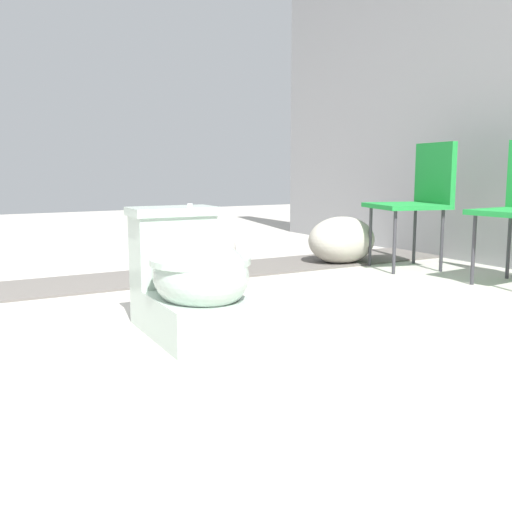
# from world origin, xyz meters

# --- Properties ---
(ground_plane) EXTENTS (14.00, 14.00, 0.00)m
(ground_plane) POSITION_xyz_m (0.00, 0.00, 0.00)
(ground_plane) COLOR #B7B2A8
(gravel_strip) EXTENTS (0.56, 8.00, 0.01)m
(gravel_strip) POSITION_xyz_m (-1.17, 0.50, 0.01)
(gravel_strip) COLOR #605B56
(gravel_strip) RESTS_ON ground
(toilet) EXTENTS (0.65, 0.41, 0.52)m
(toilet) POSITION_xyz_m (0.10, 0.23, 0.22)
(toilet) COLOR #B2C6B7
(toilet) RESTS_ON ground
(folding_chair_left) EXTENTS (0.53, 0.53, 0.83)m
(folding_chair_left) POSITION_xyz_m (-0.64, 2.21, 0.51)
(folding_chair_left) COLOR #1E8C38
(folding_chair_left) RESTS_ON ground
(boulder_near) EXTENTS (0.58, 0.57, 0.33)m
(boulder_near) POSITION_xyz_m (-1.14, 0.85, 0.16)
(boulder_near) COLOR #B7B2AD
(boulder_near) RESTS_ON ground
(boulder_far) EXTENTS (0.39, 0.51, 0.33)m
(boulder_far) POSITION_xyz_m (-1.05, 1.88, 0.17)
(boulder_far) COLOR #ADA899
(boulder_far) RESTS_ON ground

